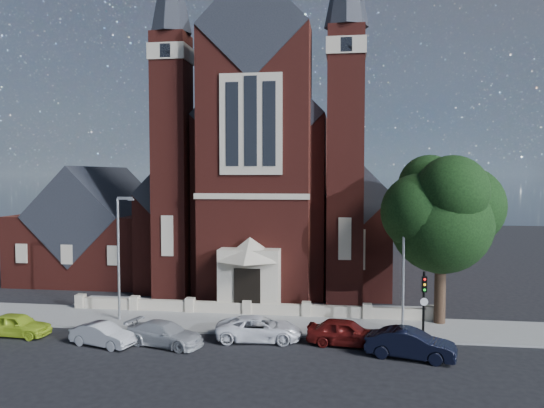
{
  "coord_description": "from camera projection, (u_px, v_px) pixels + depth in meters",
  "views": [
    {
      "loc": [
        6.52,
        -28.3,
        9.53
      ],
      "look_at": [
        0.92,
        12.0,
        7.25
      ],
      "focal_mm": 35.0,
      "sensor_mm": 36.0,
      "label": 1
    }
  ],
  "objects": [
    {
      "name": "car_silver_a",
      "position": [
        103.0,
        335.0,
        29.44
      ],
      "size": [
        4.0,
        2.3,
        1.25
      ],
      "primitive_type": "imported",
      "rotation": [
        0.0,
        0.0,
        1.3
      ],
      "color": "#A2A5A9",
      "rests_on": "ground"
    },
    {
      "name": "ground",
      "position": [
        266.0,
        288.0,
        44.25
      ],
      "size": [
        120.0,
        120.0,
        0.0
      ],
      "primitive_type": "plane",
      "color": "black",
      "rests_on": "ground"
    },
    {
      "name": "forecourt_paving",
      "position": [
        253.0,
        308.0,
        37.83
      ],
      "size": [
        26.0,
        3.0,
        0.14
      ],
      "primitive_type": "cube",
      "color": "gray",
      "rests_on": "ground"
    },
    {
      "name": "car_navy",
      "position": [
        411.0,
        344.0,
        27.42
      ],
      "size": [
        4.81,
        2.64,
        1.5
      ],
      "primitive_type": "imported",
      "rotation": [
        0.0,
        0.0,
        1.33
      ],
      "color": "black",
      "rests_on": "ground"
    },
    {
      "name": "street_lamp_right",
      "position": [
        405.0,
        257.0,
        31.73
      ],
      "size": [
        1.16,
        0.22,
        8.09
      ],
      "color": "gray",
      "rests_on": "ground"
    },
    {
      "name": "forecourt_wall",
      "position": [
        247.0,
        315.0,
        35.85
      ],
      "size": [
        24.0,
        0.4,
        0.9
      ],
      "primitive_type": "cube",
      "color": "#B3A58E",
      "rests_on": "ground"
    },
    {
      "name": "church",
      "position": [
        278.0,
        188.0,
        51.65
      ],
      "size": [
        20.01,
        34.9,
        29.2
      ],
      "color": "#511B15",
      "rests_on": "ground"
    },
    {
      "name": "car_silver_b",
      "position": [
        165.0,
        334.0,
        29.47
      ],
      "size": [
        4.85,
        2.99,
        1.31
      ],
      "primitive_type": "imported",
      "rotation": [
        0.0,
        0.0,
        1.3
      ],
      "color": "#A0A3A8",
      "rests_on": "ground"
    },
    {
      "name": "street_tree",
      "position": [
        444.0,
        216.0,
        32.94
      ],
      "size": [
        6.4,
        6.6,
        10.7
      ],
      "color": "black",
      "rests_on": "ground"
    },
    {
      "name": "pavement_strip",
      "position": [
        242.0,
        323.0,
        33.87
      ],
      "size": [
        60.0,
        5.0,
        0.12
      ],
      "primitive_type": "cube",
      "color": "gray",
      "rests_on": "ground"
    },
    {
      "name": "car_lime_van",
      "position": [
        17.0,
        325.0,
        31.19
      ],
      "size": [
        4.06,
        1.83,
        1.35
      ],
      "primitive_type": "imported",
      "rotation": [
        0.0,
        0.0,
        1.51
      ],
      "color": "#ADCD29",
      "rests_on": "ground"
    },
    {
      "name": "parish_hall",
      "position": [
        101.0,
        234.0,
        49.2
      ],
      "size": [
        12.0,
        12.2,
        10.24
      ],
      "color": "#511B15",
      "rests_on": "ground"
    },
    {
      "name": "street_lamp_left",
      "position": [
        120.0,
        251.0,
        34.21
      ],
      "size": [
        1.16,
        0.22,
        8.09
      ],
      "color": "gray",
      "rests_on": "ground"
    },
    {
      "name": "car_white_suv",
      "position": [
        259.0,
        329.0,
        30.37
      ],
      "size": [
        5.09,
        2.67,
        1.37
      ],
      "primitive_type": "imported",
      "rotation": [
        0.0,
        0.0,
        1.65
      ],
      "color": "white",
      "rests_on": "ground"
    },
    {
      "name": "car_dark_red",
      "position": [
        346.0,
        332.0,
        29.5
      ],
      "size": [
        4.53,
        2.31,
        1.48
      ],
      "primitive_type": "imported",
      "rotation": [
        0.0,
        0.0,
        1.44
      ],
      "color": "#58110F",
      "rests_on": "ground"
    },
    {
      "name": "traffic_signal",
      "position": [
        424.0,
        296.0,
        30.16
      ],
      "size": [
        0.28,
        0.42,
        4.0
      ],
      "color": "black",
      "rests_on": "ground"
    }
  ]
}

